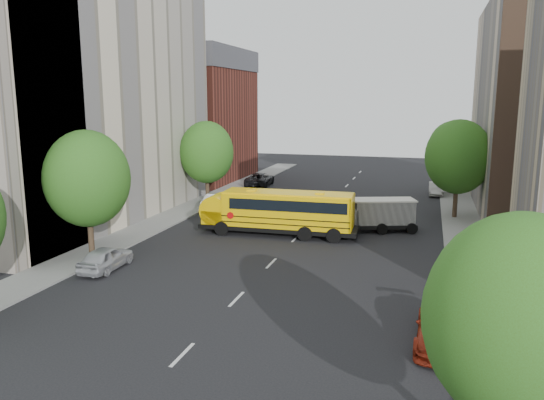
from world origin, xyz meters
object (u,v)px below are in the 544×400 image
at_px(street_tree_1, 87,179).
at_px(street_tree_2, 207,152).
at_px(safari_truck, 377,214).
at_px(street_tree_3, 520,321).
at_px(street_tree_4, 458,157).
at_px(street_tree_5, 452,148).
at_px(parked_car_0, 106,258).
at_px(school_bus, 277,210).
at_px(parked_car_2, 260,179).
at_px(parked_car_5, 436,189).
at_px(parked_car_1, 219,202).
at_px(parked_car_3, 443,326).

distance_m(street_tree_1, street_tree_2, 18.00).
height_order(street_tree_2, safari_truck, street_tree_2).
relative_size(street_tree_2, street_tree_3, 1.08).
height_order(street_tree_3, safari_truck, street_tree_3).
xyz_separation_m(street_tree_1, safari_truck, (16.29, 11.82, -3.67)).
xyz_separation_m(street_tree_4, street_tree_5, (-0.00, 12.00, -0.37)).
height_order(street_tree_5, parked_car_0, street_tree_5).
bearing_deg(street_tree_5, school_bus, -120.55).
bearing_deg(safari_truck, street_tree_2, 140.07).
height_order(street_tree_5, parked_car_2, street_tree_5).
bearing_deg(safari_truck, parked_car_0, -155.15).
xyz_separation_m(safari_truck, parked_car_0, (-14.09, -13.60, -0.59)).
distance_m(street_tree_2, street_tree_4, 22.00).
distance_m(school_bus, parked_car_5, 22.90).
bearing_deg(street_tree_2, street_tree_5, 28.61).
distance_m(street_tree_1, parked_car_2, 29.51).
distance_m(street_tree_2, parked_car_2, 11.99).
xyz_separation_m(school_bus, parked_car_0, (-7.24, -10.51, -1.11)).
relative_size(street_tree_4, parked_car_1, 1.70).
bearing_deg(street_tree_5, street_tree_4, -90.00).
xyz_separation_m(street_tree_5, parked_car_1, (-19.80, -14.66, -3.92)).
relative_size(parked_car_0, parked_car_5, 1.04).
bearing_deg(safari_truck, street_tree_1, -163.19).
bearing_deg(safari_truck, street_tree_5, 53.42).
xyz_separation_m(school_bus, parked_car_5, (11.16, 19.96, -1.16)).
relative_size(street_tree_1, parked_car_3, 1.57).
relative_size(street_tree_4, parked_car_5, 2.06).
relative_size(parked_car_1, parked_car_2, 0.89).
bearing_deg(school_bus, parked_car_2, 109.18).
distance_m(parked_car_3, parked_car_5, 34.83).
distance_m(street_tree_2, street_tree_5, 25.06).
xyz_separation_m(street_tree_3, safari_truck, (-5.71, 25.82, -3.18)).
relative_size(school_bus, parked_car_3, 2.30).
distance_m(street_tree_3, school_bus, 26.10).
relative_size(street_tree_3, safari_truck, 1.19).
bearing_deg(parked_car_1, street_tree_5, -146.54).
xyz_separation_m(safari_truck, parked_car_5, (4.31, 16.86, -0.63)).
distance_m(street_tree_4, school_bus, 15.95).
height_order(street_tree_1, street_tree_2, street_tree_1).
height_order(street_tree_1, street_tree_4, street_tree_4).
relative_size(street_tree_3, parked_car_5, 1.81).
bearing_deg(safari_truck, street_tree_4, 28.14).
xyz_separation_m(street_tree_5, parked_car_0, (-19.80, -31.79, -4.01)).
relative_size(street_tree_2, safari_truck, 1.29).
height_order(street_tree_2, school_bus, street_tree_2).
bearing_deg(school_bus, street_tree_2, 133.59).
xyz_separation_m(street_tree_5, parked_car_2, (-20.45, -0.83, -3.95)).
height_order(street_tree_2, parked_car_5, street_tree_2).
xyz_separation_m(school_bus, parked_car_1, (-7.24, 6.62, -1.02)).
bearing_deg(school_bus, street_tree_3, -62.97).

